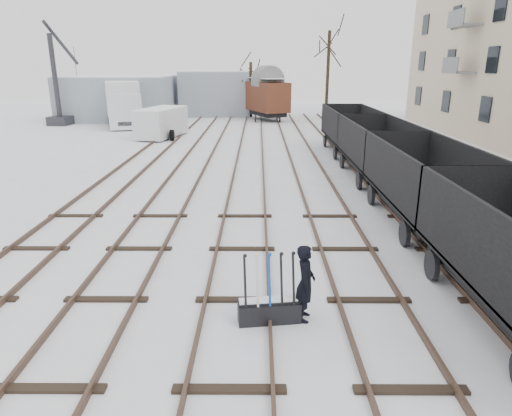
{
  "coord_description": "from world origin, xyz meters",
  "views": [
    {
      "loc": [
        0.47,
        -9.28,
        5.17
      ],
      "look_at": [
        0.41,
        3.25,
        1.2
      ],
      "focal_mm": 32.0,
      "sensor_mm": 36.0,
      "label": 1
    }
  ],
  "objects_px": {
    "ground_frame": "(269,309)",
    "worker": "(305,283)",
    "panel_van": "(162,122)",
    "crane": "(59,99)",
    "box_van_wagon": "(267,96)",
    "lorry": "(123,103)"
  },
  "relations": [
    {
      "from": "worker",
      "to": "crane",
      "type": "bearing_deg",
      "value": 37.07
    },
    {
      "from": "ground_frame",
      "to": "box_van_wagon",
      "type": "distance_m",
      "value": 35.94
    },
    {
      "from": "ground_frame",
      "to": "lorry",
      "type": "height_order",
      "value": "lorry"
    },
    {
      "from": "worker",
      "to": "crane",
      "type": "height_order",
      "value": "crane"
    },
    {
      "from": "worker",
      "to": "crane",
      "type": "relative_size",
      "value": 0.19
    },
    {
      "from": "panel_van",
      "to": "crane",
      "type": "xyz_separation_m",
      "value": [
        -10.42,
        7.22,
        1.15
      ]
    },
    {
      "from": "worker",
      "to": "panel_van",
      "type": "height_order",
      "value": "panel_van"
    },
    {
      "from": "ground_frame",
      "to": "panel_van",
      "type": "height_order",
      "value": "panel_van"
    },
    {
      "from": "panel_van",
      "to": "crane",
      "type": "height_order",
      "value": "crane"
    },
    {
      "from": "box_van_wagon",
      "to": "crane",
      "type": "xyz_separation_m",
      "value": [
        -18.33,
        -3.59,
        -0.01
      ]
    },
    {
      "from": "worker",
      "to": "crane",
      "type": "distance_m",
      "value": 37.12
    },
    {
      "from": "ground_frame",
      "to": "lorry",
      "type": "relative_size",
      "value": 0.17
    },
    {
      "from": "worker",
      "to": "box_van_wagon",
      "type": "height_order",
      "value": "box_van_wagon"
    },
    {
      "from": "box_van_wagon",
      "to": "crane",
      "type": "height_order",
      "value": "crane"
    },
    {
      "from": "panel_van",
      "to": "crane",
      "type": "distance_m",
      "value": 12.72
    },
    {
      "from": "worker",
      "to": "panel_van",
      "type": "distance_m",
      "value": 26.23
    },
    {
      "from": "ground_frame",
      "to": "lorry",
      "type": "bearing_deg",
      "value": 102.9
    },
    {
      "from": "ground_frame",
      "to": "lorry",
      "type": "xyz_separation_m",
      "value": [
        -12.0,
        31.98,
        1.64
      ]
    },
    {
      "from": "panel_van",
      "to": "ground_frame",
      "type": "bearing_deg",
      "value": -59.27
    },
    {
      "from": "ground_frame",
      "to": "worker",
      "type": "xyz_separation_m",
      "value": [
        0.75,
        0.1,
        0.55
      ]
    },
    {
      "from": "box_van_wagon",
      "to": "panel_van",
      "type": "relative_size",
      "value": 1.1
    },
    {
      "from": "worker",
      "to": "panel_van",
      "type": "xyz_separation_m",
      "value": [
        -8.04,
        24.96,
        0.28
      ]
    }
  ]
}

